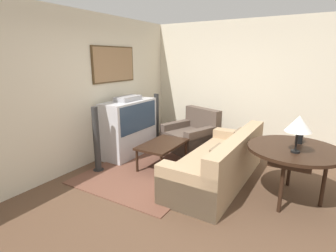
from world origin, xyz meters
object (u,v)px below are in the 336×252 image
(table_lamp, at_px, (299,124))
(mantel_clock, at_px, (300,136))
(console_table, at_px, (294,152))
(armchair, at_px, (192,137))
(speaker_tower_right, at_px, (157,120))
(coffee_table, at_px, (163,146))
(speaker_tower_left, at_px, (97,141))
(tv, at_px, (129,127))
(couch, at_px, (220,164))

(table_lamp, bearing_deg, mantel_clock, -0.15)
(console_table, bearing_deg, armchair, 61.08)
(mantel_clock, relative_size, speaker_tower_right, 0.18)
(coffee_table, height_order, speaker_tower_left, speaker_tower_left)
(mantel_clock, bearing_deg, tv, 90.48)
(speaker_tower_left, distance_m, speaker_tower_right, 1.86)
(armchair, height_order, console_table, armchair)
(armchair, height_order, coffee_table, armchair)
(tv, distance_m, console_table, 3.05)
(coffee_table, xyz_separation_m, table_lamp, (-0.22, -2.14, 0.73))
(table_lamp, bearing_deg, speaker_tower_left, 99.53)
(couch, distance_m, speaker_tower_right, 2.29)
(console_table, bearing_deg, couch, 88.93)
(armchair, xyz_separation_m, speaker_tower_left, (-1.84, 0.91, 0.26))
(table_lamp, xyz_separation_m, speaker_tower_left, (-0.51, 3.01, -0.58))
(tv, xyz_separation_m, speaker_tower_left, (-0.93, -0.04, -0.03))
(armchair, distance_m, console_table, 2.41)
(couch, relative_size, table_lamp, 4.71)
(coffee_table, bearing_deg, mantel_clock, -83.92)
(table_lamp, distance_m, speaker_tower_left, 3.11)
(speaker_tower_left, bearing_deg, table_lamp, -80.47)
(speaker_tower_right, bearing_deg, couch, -120.42)
(tv, distance_m, armchair, 1.35)
(armchair, bearing_deg, couch, -26.94)
(armchair, xyz_separation_m, mantel_clock, (-0.88, -2.10, 0.58))
(coffee_table, relative_size, speaker_tower_right, 0.85)
(couch, distance_m, armchair, 1.54)
(mantel_clock, xyz_separation_m, speaker_tower_left, (-0.96, 3.01, -0.31))
(tv, bearing_deg, speaker_tower_left, -177.37)
(speaker_tower_left, bearing_deg, console_table, -76.95)
(table_lamp, xyz_separation_m, speaker_tower_right, (1.36, 3.01, -0.58))
(armchair, relative_size, table_lamp, 2.47)
(speaker_tower_right, bearing_deg, coffee_table, -142.39)
(tv, height_order, table_lamp, table_lamp)
(tv, distance_m, speaker_tower_right, 0.93)
(table_lamp, bearing_deg, coffee_table, 84.04)
(armchair, bearing_deg, coffee_table, -71.75)
(couch, xyz_separation_m, armchair, (1.13, 1.05, -0.01))
(table_lamp, relative_size, speaker_tower_left, 0.42)
(coffee_table, height_order, speaker_tower_right, speaker_tower_right)
(coffee_table, height_order, console_table, console_table)
(armchair, bearing_deg, mantel_clock, -2.66)
(tv, bearing_deg, couch, -96.25)
(tv, bearing_deg, armchair, -46.33)
(couch, xyz_separation_m, coffee_table, (0.02, 1.09, 0.11))
(couch, relative_size, console_table, 1.86)
(table_lamp, bearing_deg, tv, 82.07)
(couch, relative_size, mantel_clock, 11.01)
(coffee_table, xyz_separation_m, speaker_tower_left, (-0.73, 0.87, 0.14))
(speaker_tower_left, bearing_deg, armchair, -26.31)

